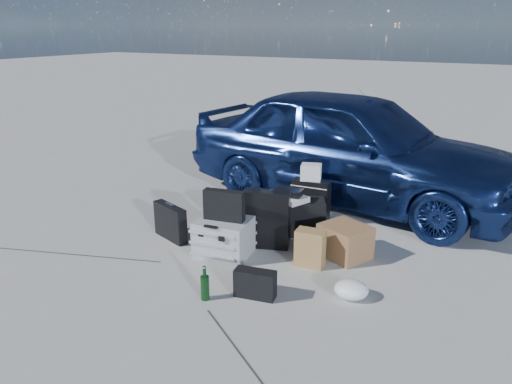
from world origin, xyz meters
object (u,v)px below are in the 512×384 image
Objects in this scene: pelican_case at (224,237)px; suitcase_left at (267,219)px; suitcase_right at (311,202)px; duffel_bag at (290,217)px; green_bottle at (205,284)px; briefcase at (170,222)px; cardboard_box at (345,241)px; car at (350,146)px.

pelican_case is 0.50m from suitcase_left.
duffel_bag is (-0.09, -0.39, -0.07)m from suitcase_right.
green_bottle is at bearing -116.67° from duffel_bag.
briefcase is 1.07m from suitcase_left.
suitcase_right is (1.16, 1.16, 0.07)m from briefcase.
cardboard_box is at bearing -47.16° from duffel_bag.
suitcase_left is at bearing 45.26° from pelican_case.
pelican_case reaches higher than cardboard_box.
green_bottle is (0.33, -0.82, -0.04)m from pelican_case.
briefcase and duffel_bag have the same top height.
green_bottle is (0.04, -1.21, -0.16)m from suitcase_left.
car is at bearing 63.74° from suitcase_left.
pelican_case is at bearing 172.96° from car.
duffel_bag is at bearing -106.06° from suitcase_right.
pelican_case is (-0.55, -2.24, -0.55)m from car.
car is 14.59× the size of green_bottle.
cardboard_box is (0.66, -0.68, -0.10)m from suitcase_right.
suitcase_left is 0.47m from duffel_bag.
cardboard_box is 1.49× the size of green_bottle.
car is at bearing 85.77° from green_bottle.
suitcase_left is (1.02, 0.32, 0.12)m from briefcase.
suitcase_left reaches higher than briefcase.
suitcase_right is at bearing 51.06° from duffel_bag.
duffel_bag is at bearing 178.43° from car.
car is 1.13m from suitcase_right.
suitcase_left is 1.17× the size of suitcase_right.
green_bottle is at bearing -76.19° from pelican_case.
pelican_case is at bearing 111.62° from green_bottle.
suitcase_right reaches higher than briefcase.
green_bottle is (1.05, -0.89, -0.04)m from briefcase.
car is 5.62× the size of duffel_bag.
duffel_bag is at bearing 59.73° from pelican_case.
suitcase_left is 0.80× the size of duffel_bag.
suitcase_left is 2.07× the size of green_bottle.
cardboard_box is at bearing -48.96° from suitcase_right.
pelican_case is 1.06× the size of briefcase.
duffel_bag reaches higher than pelican_case.
pelican_case is at bearing 15.10° from briefcase.
duffel_bag is 0.80m from cardboard_box.
briefcase is at bearing 167.13° from pelican_case.
car reaches higher than suitcase_left.
green_bottle is at bearing -177.39° from car.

